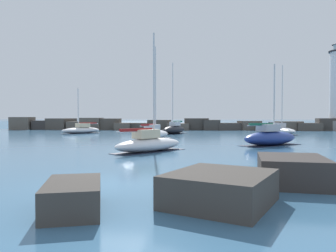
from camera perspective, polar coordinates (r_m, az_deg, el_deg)
name	(u,v)px	position (r m, az deg, el deg)	size (l,w,h in m)	color
ground_plane	(112,183)	(13.11, -9.80, -9.69)	(600.00, 600.00, 0.00)	#3D6B8E
open_sea_beyond	(189,124)	(123.98, 3.65, 0.42)	(400.00, 116.00, 0.01)	#2D5B7F
breakwater_jetty	(177,125)	(64.14, 1.59, 0.18)	(70.83, 6.43, 2.53)	brown
foreground_rocks	(239,181)	(11.19, 12.29, -9.27)	(9.42, 7.39, 1.04)	brown
sailboat_moored_0	(280,130)	(51.42, 18.86, -0.65)	(4.26, 7.80, 10.09)	white
sailboat_moored_1	(270,137)	(30.92, 17.37, -1.89)	(6.36, 5.78, 7.36)	navy
sailboat_moored_2	(174,129)	(49.66, 1.08, -0.52)	(4.04, 6.66, 10.65)	black
sailboat_moored_3	(153,134)	(37.21, -2.55, -1.36)	(3.94, 7.34, 10.62)	white
sailboat_moored_5	(149,143)	(24.17, -3.33, -3.03)	(5.35, 6.24, 8.79)	white
sailboat_moored_6	(81,130)	(52.69, -14.86, -0.63)	(5.79, 6.47, 7.04)	white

